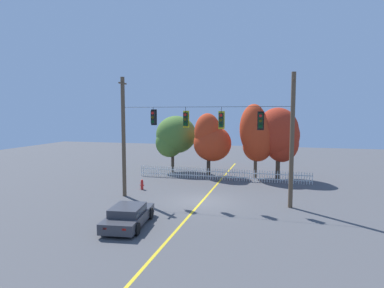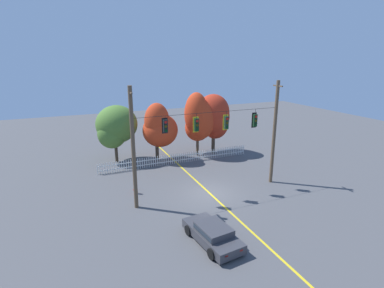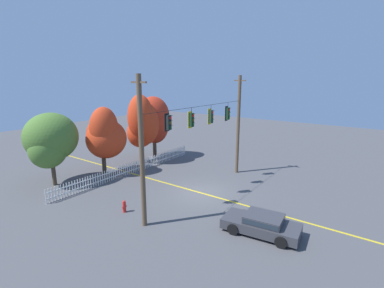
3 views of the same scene
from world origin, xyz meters
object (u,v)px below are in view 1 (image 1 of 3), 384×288
(autumn_maple_mid, at_px, (211,140))
(autumn_maple_far_west, at_px, (279,135))
(fire_hydrant, at_px, (142,185))
(traffic_signal_northbound_primary, at_px, (261,121))
(autumn_maple_near_fence, at_px, (174,137))
(traffic_signal_westbound_side, at_px, (221,120))
(parked_car, at_px, (128,215))
(autumn_oak_far_east, at_px, (257,136))
(traffic_signal_southbound_primary, at_px, (186,119))
(traffic_signal_eastbound_side, at_px, (153,117))

(autumn_maple_mid, xyz_separation_m, autumn_maple_far_west, (6.35, 0.16, 0.56))
(fire_hydrant, bearing_deg, traffic_signal_northbound_primary, -13.44)
(autumn_maple_near_fence, distance_m, autumn_maple_mid, 4.41)
(traffic_signal_westbound_side, xyz_separation_m, fire_hydrant, (-6.82, 2.25, -5.30))
(parked_car, bearing_deg, autumn_oak_far_east, 68.89)
(parked_car, xyz_separation_m, fire_hydrant, (-2.76, 8.25, -0.20))
(traffic_signal_southbound_primary, height_order, autumn_maple_near_fence, traffic_signal_southbound_primary)
(traffic_signal_southbound_primary, bearing_deg, autumn_oak_far_east, 64.94)
(autumn_maple_far_west, height_order, parked_car, autumn_maple_far_west)
(traffic_signal_westbound_side, distance_m, traffic_signal_northbound_primary, 2.61)
(traffic_signal_westbound_side, height_order, fire_hydrant, traffic_signal_westbound_side)
(traffic_signal_southbound_primary, height_order, autumn_maple_far_west, autumn_maple_far_west)
(autumn_maple_far_west, xyz_separation_m, fire_hydrant, (-10.58, -7.35, -3.72))
(traffic_signal_southbound_primary, height_order, traffic_signal_northbound_primary, same)
(traffic_signal_northbound_primary, xyz_separation_m, autumn_maple_mid, (-5.21, 9.44, -2.10))
(traffic_signal_southbound_primary, distance_m, autumn_oak_far_east, 10.27)
(autumn_maple_mid, bearing_deg, traffic_signal_northbound_primary, -61.11)
(traffic_signal_eastbound_side, height_order, parked_car, traffic_signal_eastbound_side)
(traffic_signal_eastbound_side, distance_m, autumn_maple_near_fence, 11.13)
(autumn_oak_far_east, distance_m, autumn_maple_far_west, 2.02)
(autumn_maple_mid, relative_size, autumn_maple_far_west, 0.92)
(traffic_signal_westbound_side, relative_size, fire_hydrant, 1.84)
(traffic_signal_westbound_side, bearing_deg, autumn_maple_far_west, 68.61)
(traffic_signal_westbound_side, height_order, autumn_maple_near_fence, traffic_signal_westbound_side)
(autumn_maple_far_west, bearing_deg, traffic_signal_northbound_primary, -96.81)
(traffic_signal_westbound_side, distance_m, autumn_maple_far_west, 10.43)
(traffic_signal_northbound_primary, bearing_deg, autumn_oak_far_east, 95.12)
(autumn_maple_mid, height_order, autumn_oak_far_east, autumn_oak_far_east)
(traffic_signal_westbound_side, relative_size, autumn_maple_near_fence, 0.25)
(fire_hydrant, bearing_deg, traffic_signal_eastbound_side, -49.46)
(traffic_signal_westbound_side, bearing_deg, autumn_oak_far_east, 78.95)
(autumn_maple_far_west, relative_size, fire_hydrant, 8.21)
(autumn_oak_far_east, bearing_deg, autumn_maple_far_west, 12.28)
(autumn_maple_near_fence, height_order, autumn_oak_far_east, autumn_oak_far_east)
(autumn_maple_mid, distance_m, autumn_oak_far_east, 4.42)
(traffic_signal_westbound_side, height_order, traffic_signal_northbound_primary, same)
(traffic_signal_eastbound_side, xyz_separation_m, traffic_signal_southbound_primary, (2.40, 0.00, -0.12))
(traffic_signal_southbound_primary, bearing_deg, traffic_signal_eastbound_side, -179.99)
(traffic_signal_eastbound_side, relative_size, fire_hydrant, 1.58)
(traffic_signal_eastbound_side, distance_m, traffic_signal_northbound_primary, 7.51)
(traffic_signal_southbound_primary, relative_size, autumn_maple_near_fence, 0.24)
(traffic_signal_northbound_primary, xyz_separation_m, autumn_oak_far_east, (-0.82, 9.17, -1.66))
(autumn_maple_near_fence, distance_m, fire_hydrant, 9.11)
(traffic_signal_northbound_primary, distance_m, parked_car, 10.30)
(traffic_signal_westbound_side, distance_m, autumn_maple_mid, 10.02)
(traffic_signal_southbound_primary, bearing_deg, parked_car, -104.64)
(autumn_maple_mid, relative_size, autumn_oak_far_east, 0.88)
(traffic_signal_southbound_primary, distance_m, fire_hydrant, 7.23)
(autumn_maple_mid, relative_size, parked_car, 1.40)
(parked_car, bearing_deg, traffic_signal_eastbound_side, 97.89)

